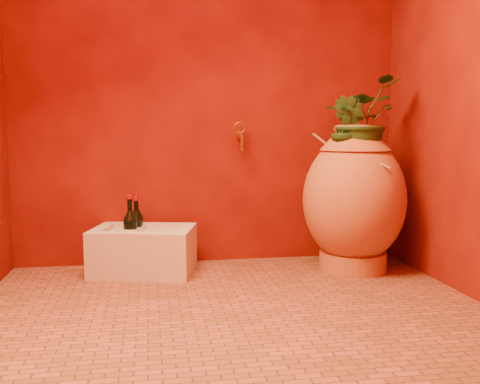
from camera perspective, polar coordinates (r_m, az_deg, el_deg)
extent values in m
plane|color=#964931|center=(2.67, -0.75, -12.35)|extent=(2.50, 2.50, 0.00)
cube|color=#520A04|center=(3.54, -3.35, 12.79)|extent=(2.50, 0.02, 2.50)
cube|color=#520A04|center=(3.01, 24.14, 13.34)|extent=(0.02, 2.00, 2.50)
cylinder|color=#B96234|center=(3.43, 11.92, -7.17)|extent=(0.53, 0.53, 0.12)
ellipsoid|color=#B96234|center=(3.36, 12.07, -0.81)|extent=(0.80, 0.80, 0.79)
cone|color=#B96234|center=(3.34, 12.22, 5.40)|extent=(0.55, 0.55, 0.12)
torus|color=#B96234|center=(3.34, 12.25, 6.58)|extent=(0.34, 0.34, 0.05)
cylinder|color=olive|center=(3.26, 11.19, 3.46)|extent=(0.32, 0.34, 0.31)
cylinder|color=olive|center=(3.22, 12.65, 4.00)|extent=(0.24, 0.36, 0.16)
cylinder|color=olive|center=(3.30, 14.33, 4.31)|extent=(0.15, 0.34, 0.18)
cube|color=beige|center=(3.33, -10.26, -6.40)|extent=(0.67, 0.53, 0.25)
cube|color=beige|center=(3.46, -10.28, -3.54)|extent=(0.60, 0.22, 0.03)
cube|color=beige|center=(3.14, -10.34, -4.57)|extent=(0.60, 0.22, 0.03)
cube|color=beige|center=(3.32, -14.80, -4.10)|extent=(0.13, 0.26, 0.03)
cube|color=beige|center=(3.31, -5.80, -3.94)|extent=(0.13, 0.26, 0.03)
cylinder|color=black|center=(3.36, -10.98, -4.28)|extent=(0.07, 0.07, 0.17)
cone|color=black|center=(3.35, -11.02, -2.42)|extent=(0.07, 0.07, 0.05)
cylinder|color=black|center=(3.34, -11.04, -1.44)|extent=(0.02, 0.02, 0.07)
cylinder|color=maroon|center=(3.33, -11.06, -0.71)|extent=(0.03, 0.03, 0.02)
cylinder|color=silver|center=(3.36, -10.98, -4.28)|extent=(0.08, 0.08, 0.08)
cylinder|color=black|center=(3.23, -11.60, -4.60)|extent=(0.08, 0.08, 0.19)
cone|color=black|center=(3.21, -11.65, -2.46)|extent=(0.08, 0.08, 0.05)
cylinder|color=black|center=(3.20, -11.68, -1.34)|extent=(0.03, 0.03, 0.07)
cylinder|color=maroon|center=(3.19, -11.70, -0.49)|extent=(0.03, 0.03, 0.03)
cylinder|color=silver|center=(3.23, -11.60, -4.60)|extent=(0.08, 0.08, 0.08)
cylinder|color=black|center=(3.38, -10.94, -4.13)|extent=(0.08, 0.08, 0.18)
cone|color=black|center=(3.36, -10.98, -2.15)|extent=(0.08, 0.08, 0.05)
cylinder|color=black|center=(3.35, -11.01, -1.11)|extent=(0.03, 0.03, 0.07)
cylinder|color=maroon|center=(3.34, -11.03, -0.33)|extent=(0.03, 0.03, 0.03)
cylinder|color=silver|center=(3.38, -10.94, -4.13)|extent=(0.08, 0.08, 0.08)
cylinder|color=olive|center=(3.47, -0.02, 5.94)|extent=(0.03, 0.16, 0.03)
cylinder|color=olive|center=(3.39, 0.20, 5.17)|extent=(0.02, 0.02, 0.09)
torus|color=olive|center=(3.47, -0.02, 6.86)|extent=(0.08, 0.01, 0.08)
cylinder|color=olive|center=(3.47, -0.02, 6.40)|extent=(0.01, 0.01, 0.06)
imported|color=#1B3F16|center=(3.34, 12.72, 7.52)|extent=(0.61, 0.59, 0.51)
imported|color=#1B3F16|center=(3.24, 11.44, 6.58)|extent=(0.25, 0.27, 0.39)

